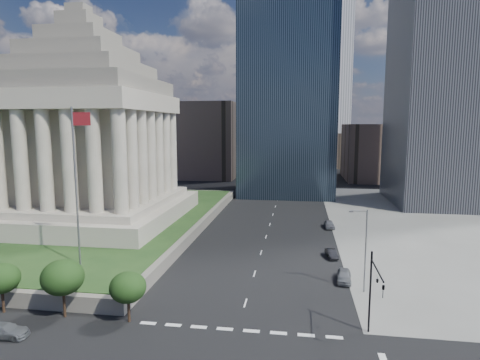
% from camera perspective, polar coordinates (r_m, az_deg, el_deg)
% --- Properties ---
extents(ground, '(500.00, 500.00, 0.00)m').
position_cam_1_polar(ground, '(123.64, 5.80, -1.38)').
color(ground, black).
rests_on(ground, ground).
extents(plaza_terrace, '(66.00, 70.00, 1.80)m').
position_cam_1_polar(plaza_terrace, '(89.98, -26.11, -5.03)').
color(plaza_terrace, '#69655A').
rests_on(plaza_terrace, ground).
extents(plaza_lawn, '(64.00, 68.00, 0.10)m').
position_cam_1_polar(plaza_lawn, '(89.79, -26.14, -4.44)').
color(plaza_lawn, '#1E3B18').
rests_on(plaza_lawn, plaza_terrace).
extents(war_memorial, '(34.00, 34.00, 39.00)m').
position_cam_1_polar(war_memorial, '(80.44, -21.27, 8.53)').
color(war_memorial, gray).
rests_on(war_memorial, plaza_lawn).
extents(flagpole, '(2.52, 0.24, 20.00)m').
position_cam_1_polar(flagpole, '(53.95, -22.21, 0.28)').
color(flagpole, slate).
rests_on(flagpole, plaza_lawn).
extents(midrise_glass, '(26.00, 26.00, 60.00)m').
position_cam_1_polar(midrise_glass, '(117.46, 6.88, 12.80)').
color(midrise_glass, black).
rests_on(midrise_glass, ground).
extents(building_filler_ne, '(20.00, 30.00, 20.00)m').
position_cam_1_polar(building_filler_ne, '(154.50, 18.37, 3.82)').
color(building_filler_ne, brown).
rests_on(building_filler_ne, ground).
extents(building_filler_nw, '(24.00, 30.00, 28.00)m').
position_cam_1_polar(building_filler_nw, '(156.18, -4.70, 5.70)').
color(building_filler_nw, brown).
rests_on(building_filler_nw, ground).
extents(traffic_signal_ne, '(0.30, 5.74, 8.00)m').
position_cam_1_polar(traffic_signal_ne, '(39.03, 18.54, -14.25)').
color(traffic_signal_ne, black).
rests_on(traffic_signal_ne, ground).
extents(street_lamp_north, '(2.13, 0.22, 10.00)m').
position_cam_1_polar(street_lamp_north, '(49.57, 17.26, -8.93)').
color(street_lamp_north, slate).
rests_on(street_lamp_north, ground).
extents(suv_grey, '(4.62, 2.17, 1.30)m').
position_cam_1_polar(suv_grey, '(45.51, -30.48, -17.98)').
color(suv_grey, '#5B5F63').
rests_on(suv_grey, ground).
extents(parked_sedan_near, '(2.14, 4.50, 1.48)m').
position_cam_1_polar(parked_sedan_near, '(53.72, 14.57, -13.05)').
color(parked_sedan_near, gray).
rests_on(parked_sedan_near, ground).
extents(parked_sedan_mid, '(3.85, 1.88, 1.22)m').
position_cam_1_polar(parked_sedan_mid, '(62.33, 12.88, -10.18)').
color(parked_sedan_mid, black).
rests_on(parked_sedan_mid, ground).
extents(parked_sedan_far, '(4.47, 2.06, 1.48)m').
position_cam_1_polar(parked_sedan_far, '(79.26, 12.57, -6.18)').
color(parked_sedan_far, slate).
rests_on(parked_sedan_far, ground).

